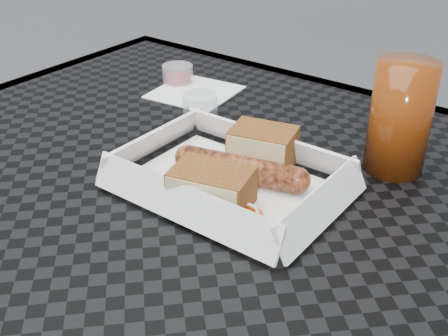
# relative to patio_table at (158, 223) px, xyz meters

# --- Properties ---
(patio_table) EXTENTS (0.80, 0.80, 0.74)m
(patio_table) POSITION_rel_patio_table_xyz_m (0.00, 0.00, 0.00)
(patio_table) COLOR black
(patio_table) RESTS_ON ground
(food_tray) EXTENTS (0.22, 0.15, 0.00)m
(food_tray) POSITION_rel_patio_table_xyz_m (0.09, 0.02, 0.08)
(food_tray) COLOR white
(food_tray) RESTS_ON patio_table
(bratwurst) EXTENTS (0.16, 0.06, 0.03)m
(bratwurst) POSITION_rel_patio_table_xyz_m (0.10, 0.04, 0.09)
(bratwurst) COLOR brown
(bratwurst) RESTS_ON food_tray
(bread_near) EXTENTS (0.09, 0.07, 0.05)m
(bread_near) POSITION_rel_patio_table_xyz_m (0.10, 0.09, 0.10)
(bread_near) COLOR brown
(bread_near) RESTS_ON food_tray
(bread_far) EXTENTS (0.09, 0.07, 0.04)m
(bread_far) POSITION_rel_patio_table_xyz_m (0.10, -0.02, 0.10)
(bread_far) COLOR brown
(bread_far) RESTS_ON food_tray
(veg_garnish) EXTENTS (0.03, 0.03, 0.00)m
(veg_garnish) POSITION_rel_patio_table_xyz_m (0.16, -0.03, 0.08)
(veg_garnish) COLOR #E54809
(veg_garnish) RESTS_ON food_tray
(napkin) EXTENTS (0.13, 0.13, 0.00)m
(napkin) POSITION_rel_patio_table_xyz_m (-0.12, 0.22, 0.08)
(napkin) COLOR white
(napkin) RESTS_ON patio_table
(condiment_cup_sauce) EXTENTS (0.05, 0.05, 0.03)m
(condiment_cup_sauce) POSITION_rel_patio_table_xyz_m (-0.17, 0.24, 0.09)
(condiment_cup_sauce) COLOR maroon
(condiment_cup_sauce) RESTS_ON patio_table
(condiment_cup_empty) EXTENTS (0.05, 0.05, 0.03)m
(condiment_cup_empty) POSITION_rel_patio_table_xyz_m (-0.06, 0.16, 0.09)
(condiment_cup_empty) COLOR silver
(condiment_cup_empty) RESTS_ON patio_table
(drink_glass) EXTENTS (0.07, 0.07, 0.13)m
(drink_glass) POSITION_rel_patio_table_xyz_m (0.22, 0.18, 0.14)
(drink_glass) COLOR #5E2408
(drink_glass) RESTS_ON patio_table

